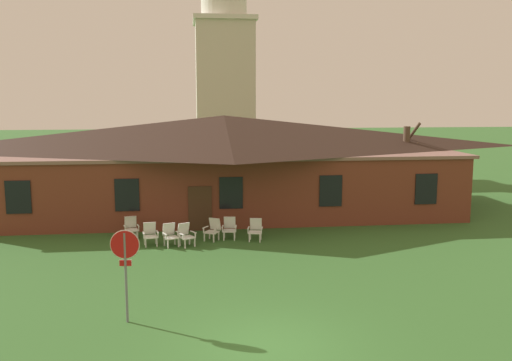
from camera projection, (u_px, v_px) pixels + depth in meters
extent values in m
plane|color=#336028|center=(268.00, 347.00, 13.56)|extent=(200.00, 200.00, 0.00)
cube|color=brown|center=(225.00, 180.00, 30.43)|extent=(23.81, 10.00, 3.20)
cube|color=#835E55|center=(224.00, 150.00, 30.18)|extent=(24.29, 10.20, 0.16)
pyramid|color=black|center=(224.00, 132.00, 30.03)|extent=(24.76, 10.40, 1.84)
cube|color=black|center=(18.00, 197.00, 24.35)|extent=(1.10, 0.06, 1.50)
cube|color=black|center=(127.00, 195.00, 24.91)|extent=(1.10, 0.06, 1.50)
cube|color=black|center=(231.00, 193.00, 25.46)|extent=(1.10, 0.06, 1.50)
cube|color=black|center=(331.00, 191.00, 26.02)|extent=(1.10, 0.06, 1.50)
cube|color=black|center=(426.00, 189.00, 26.57)|extent=(1.10, 0.06, 1.50)
cube|color=#422819|center=(200.00, 208.00, 25.40)|extent=(1.10, 0.06, 2.10)
cube|color=beige|center=(225.00, 98.00, 46.66)|extent=(4.80, 4.80, 12.41)
cube|color=silver|center=(224.00, 21.00, 45.71)|extent=(5.18, 5.18, 0.36)
cylinder|color=silver|center=(224.00, 5.00, 45.52)|extent=(3.80, 3.80, 2.20)
cylinder|color=slate|center=(126.00, 278.00, 14.90)|extent=(0.07, 0.07, 2.53)
cylinder|color=white|center=(125.00, 244.00, 14.77)|extent=(0.80, 0.09, 0.81)
cylinder|color=#B71414|center=(125.00, 245.00, 14.75)|extent=(0.76, 0.09, 0.76)
cube|color=#B71414|center=(125.00, 263.00, 14.84)|extent=(0.32, 0.05, 0.16)
cube|color=white|center=(126.00, 263.00, 14.85)|extent=(0.34, 0.05, 0.18)
cube|color=silver|center=(138.00, 235.00, 23.91)|extent=(0.06, 0.06, 0.36)
cube|color=silver|center=(127.00, 236.00, 23.75)|extent=(0.06, 0.06, 0.36)
cube|color=silver|center=(136.00, 233.00, 24.32)|extent=(0.06, 0.06, 0.36)
cube|color=silver|center=(126.00, 234.00, 24.17)|extent=(0.06, 0.06, 0.36)
cube|color=silver|center=(132.00, 230.00, 24.01)|extent=(0.64, 0.63, 0.05)
cube|color=silver|center=(130.00, 222.00, 24.25)|extent=(0.54, 0.30, 0.54)
cube|color=silver|center=(138.00, 225.00, 24.06)|extent=(0.16, 0.47, 0.03)
cube|color=silver|center=(139.00, 229.00, 23.92)|extent=(0.05, 0.05, 0.22)
cube|color=silver|center=(125.00, 226.00, 23.86)|extent=(0.16, 0.47, 0.03)
cube|color=silver|center=(125.00, 230.00, 23.73)|extent=(0.05, 0.05, 0.22)
cube|color=silver|center=(157.00, 242.00, 22.74)|extent=(0.06, 0.06, 0.36)
cube|color=silver|center=(146.00, 243.00, 22.60)|extent=(0.06, 0.06, 0.36)
cube|color=silver|center=(156.00, 240.00, 23.15)|extent=(0.06, 0.06, 0.36)
cube|color=silver|center=(145.00, 241.00, 23.02)|extent=(0.06, 0.06, 0.36)
cube|color=silver|center=(151.00, 237.00, 22.85)|extent=(0.63, 0.61, 0.05)
cube|color=silver|center=(150.00, 228.00, 23.10)|extent=(0.54, 0.28, 0.54)
cube|color=silver|center=(157.00, 232.00, 22.88)|extent=(0.14, 0.47, 0.03)
cube|color=silver|center=(158.00, 235.00, 22.75)|extent=(0.05, 0.05, 0.22)
cube|color=silver|center=(143.00, 233.00, 22.72)|extent=(0.14, 0.47, 0.03)
cube|color=silver|center=(144.00, 236.00, 22.58)|extent=(0.05, 0.05, 0.22)
cube|color=silver|center=(178.00, 243.00, 22.66)|extent=(0.06, 0.06, 0.36)
cube|color=silver|center=(168.00, 244.00, 22.45)|extent=(0.06, 0.06, 0.36)
cube|color=silver|center=(175.00, 240.00, 23.05)|extent=(0.06, 0.06, 0.36)
cube|color=silver|center=(164.00, 242.00, 22.84)|extent=(0.06, 0.06, 0.36)
cube|color=silver|center=(171.00, 238.00, 22.72)|extent=(0.69, 0.68, 0.05)
cube|color=silver|center=(169.00, 229.00, 22.95)|extent=(0.55, 0.36, 0.54)
cube|color=silver|center=(178.00, 232.00, 22.81)|extent=(0.23, 0.46, 0.03)
cube|color=silver|center=(179.00, 236.00, 22.68)|extent=(0.05, 0.05, 0.22)
cube|color=silver|center=(165.00, 234.00, 22.54)|extent=(0.23, 0.46, 0.03)
cube|color=silver|center=(166.00, 237.00, 22.41)|extent=(0.05, 0.05, 0.22)
cube|color=white|center=(195.00, 242.00, 22.74)|extent=(0.07, 0.07, 0.36)
cube|color=white|center=(185.00, 244.00, 22.47)|extent=(0.07, 0.07, 0.36)
cube|color=white|center=(189.00, 240.00, 23.09)|extent=(0.07, 0.07, 0.36)
cube|color=white|center=(180.00, 242.00, 22.82)|extent=(0.07, 0.07, 0.36)
cube|color=white|center=(187.00, 237.00, 22.75)|extent=(0.73, 0.72, 0.05)
cube|color=white|center=(183.00, 229.00, 22.96)|extent=(0.54, 0.42, 0.54)
cube|color=white|center=(193.00, 232.00, 22.88)|extent=(0.28, 0.44, 0.03)
cube|color=white|center=(195.00, 235.00, 22.76)|extent=(0.05, 0.05, 0.22)
cube|color=white|center=(181.00, 234.00, 22.54)|extent=(0.28, 0.44, 0.03)
cube|color=white|center=(183.00, 237.00, 22.42)|extent=(0.05, 0.05, 0.22)
cube|color=silver|center=(214.00, 238.00, 23.39)|extent=(0.07, 0.07, 0.36)
cube|color=silver|center=(204.00, 237.00, 23.58)|extent=(0.07, 0.07, 0.36)
cube|color=silver|center=(219.00, 236.00, 23.79)|extent=(0.07, 0.07, 0.36)
cube|color=silver|center=(210.00, 235.00, 23.98)|extent=(0.07, 0.07, 0.36)
cube|color=silver|center=(212.00, 232.00, 23.65)|extent=(0.73, 0.73, 0.05)
cube|color=silver|center=(215.00, 224.00, 23.89)|extent=(0.54, 0.43, 0.54)
cube|color=silver|center=(217.00, 228.00, 23.48)|extent=(0.30, 0.43, 0.03)
cube|color=silver|center=(215.00, 232.00, 23.36)|extent=(0.06, 0.06, 0.22)
cube|color=silver|center=(205.00, 227.00, 23.73)|extent=(0.30, 0.43, 0.03)
cube|color=silver|center=(204.00, 230.00, 23.60)|extent=(0.06, 0.06, 0.22)
cube|color=white|center=(234.00, 237.00, 23.71)|extent=(0.06, 0.06, 0.36)
cube|color=white|center=(224.00, 236.00, 23.72)|extent=(0.06, 0.06, 0.36)
cube|color=white|center=(235.00, 234.00, 24.15)|extent=(0.06, 0.06, 0.36)
cube|color=white|center=(224.00, 234.00, 24.15)|extent=(0.06, 0.06, 0.36)
cube|color=white|center=(229.00, 231.00, 23.90)|extent=(0.60, 0.58, 0.05)
cube|color=white|center=(230.00, 222.00, 24.17)|extent=(0.53, 0.25, 0.54)
cube|color=white|center=(236.00, 226.00, 23.85)|extent=(0.12, 0.47, 0.03)
cube|color=white|center=(236.00, 230.00, 23.71)|extent=(0.04, 0.04, 0.22)
cube|color=white|center=(223.00, 226.00, 23.86)|extent=(0.12, 0.47, 0.03)
cube|color=white|center=(222.00, 230.00, 23.71)|extent=(0.04, 0.04, 0.22)
cube|color=white|center=(260.00, 238.00, 23.41)|extent=(0.06, 0.06, 0.36)
cube|color=white|center=(249.00, 238.00, 23.46)|extent=(0.06, 0.06, 0.36)
cube|color=white|center=(261.00, 236.00, 23.85)|extent=(0.06, 0.06, 0.36)
cube|color=white|center=(250.00, 235.00, 23.89)|extent=(0.06, 0.06, 0.36)
cube|color=white|center=(255.00, 232.00, 23.62)|extent=(0.64, 0.62, 0.05)
cube|color=white|center=(256.00, 224.00, 23.88)|extent=(0.54, 0.30, 0.54)
cube|color=white|center=(262.00, 228.00, 23.54)|extent=(0.16, 0.47, 0.03)
cube|color=white|center=(261.00, 232.00, 23.40)|extent=(0.05, 0.05, 0.22)
cube|color=white|center=(248.00, 228.00, 23.60)|extent=(0.16, 0.47, 0.03)
cube|color=white|center=(248.00, 231.00, 23.46)|extent=(0.05, 0.05, 0.22)
cylinder|color=brown|center=(405.00, 168.00, 30.06)|extent=(0.36, 0.36, 4.62)
cylinder|color=brown|center=(411.00, 152.00, 30.20)|extent=(0.66, 0.95, 1.15)
cylinder|color=brown|center=(396.00, 166.00, 30.28)|extent=(0.77, 0.98, 0.80)
cylinder|color=brown|center=(413.00, 133.00, 30.02)|extent=(0.60, 1.02, 1.22)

